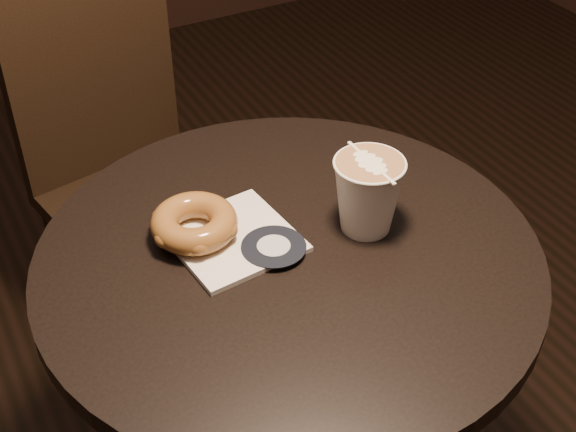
{
  "coord_description": "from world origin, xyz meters",
  "views": [
    {
      "loc": [
        -0.39,
        -0.73,
        1.47
      ],
      "look_at": [
        0.01,
        0.03,
        0.79
      ],
      "focal_mm": 50.0,
      "sensor_mm": 36.0,
      "label": 1
    }
  ],
  "objects": [
    {
      "name": "cafe_table",
      "position": [
        0.0,
        0.0,
        0.55
      ],
      "size": [
        0.7,
        0.7,
        0.75
      ],
      "color": "black",
      "rests_on": "ground"
    },
    {
      "name": "chair",
      "position": [
        -0.03,
        0.7,
        0.52
      ],
      "size": [
        0.43,
        0.43,
        0.94
      ],
      "rotation": [
        0.0,
        0.0,
        0.19
      ],
      "color": "black",
      "rests_on": "ground"
    },
    {
      "name": "pastry_bag",
      "position": [
        -0.06,
        0.06,
        0.75
      ],
      "size": [
        0.17,
        0.17,
        0.01
      ],
      "primitive_type": "cube",
      "rotation": [
        0.0,
        0.0,
        0.1
      ],
      "color": "white",
      "rests_on": "cafe_table"
    },
    {
      "name": "doughnut",
      "position": [
        -0.1,
        0.09,
        0.78
      ],
      "size": [
        0.12,
        0.12,
        0.04
      ],
      "primitive_type": "torus",
      "color": "brown",
      "rests_on": "pastry_bag"
    },
    {
      "name": "latte_cup",
      "position": [
        0.12,
        -0.0,
        0.81
      ],
      "size": [
        0.1,
        0.1,
        0.11
      ],
      "primitive_type": null,
      "color": "white",
      "rests_on": "cafe_table"
    }
  ]
}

